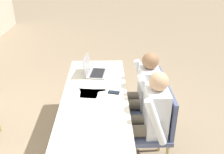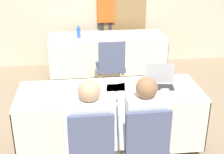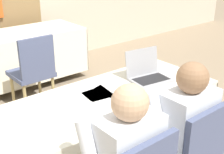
% 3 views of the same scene
% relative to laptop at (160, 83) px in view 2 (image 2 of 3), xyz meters
% --- Properties ---
extents(ground_plane, '(24.00, 24.00, 0.00)m').
position_rel_laptop_xyz_m(ground_plane, '(-0.58, -0.02, -0.80)').
color(ground_plane, gray).
extents(conference_table_near, '(2.05, 0.75, 0.75)m').
position_rel_laptop_xyz_m(conference_table_near, '(-0.58, -0.02, -0.23)').
color(conference_table_near, silver).
rests_on(conference_table_near, ground_plane).
extents(conference_table_far, '(2.05, 0.75, 0.75)m').
position_rel_laptop_xyz_m(conference_table_far, '(-0.37, 2.21, -0.23)').
color(conference_table_far, silver).
rests_on(conference_table_far, ground_plane).
extents(laptop, '(0.37, 0.33, 0.25)m').
position_rel_laptop_xyz_m(laptop, '(0.00, 0.00, 0.00)').
color(laptop, '#99999E').
rests_on(laptop, conference_table_near).
extents(cell_phone, '(0.10, 0.15, 0.01)m').
position_rel_laptop_xyz_m(cell_phone, '(-0.50, -0.24, -0.04)').
color(cell_phone, black).
rests_on(cell_phone, conference_table_near).
extents(paper_beside_laptop, '(0.21, 0.30, 0.00)m').
position_rel_laptop_xyz_m(paper_beside_laptop, '(-0.51, 0.00, -0.05)').
color(paper_beside_laptop, white).
rests_on(paper_beside_laptop, conference_table_near).
extents(paper_centre_table, '(0.25, 0.32, 0.00)m').
position_rel_laptop_xyz_m(paper_centre_table, '(-0.50, 0.09, -0.05)').
color(paper_centre_table, white).
rests_on(paper_centre_table, conference_table_near).
extents(paper_left_edge, '(0.29, 0.35, 0.00)m').
position_rel_laptop_xyz_m(paper_left_edge, '(-0.39, 0.02, -0.05)').
color(paper_left_edge, white).
rests_on(paper_left_edge, conference_table_near).
extents(water_bottle, '(0.07, 0.07, 0.25)m').
position_rel_laptop_xyz_m(water_bottle, '(-0.87, 2.15, 0.06)').
color(water_bottle, '#2D5BB7').
rests_on(water_bottle, conference_table_far).
extents(chair_near_left, '(0.44, 0.44, 0.91)m').
position_rel_laptop_xyz_m(chair_near_left, '(-0.83, -0.70, -0.29)').
color(chair_near_left, tan).
rests_on(chair_near_left, ground_plane).
extents(chair_near_right, '(0.44, 0.44, 0.91)m').
position_rel_laptop_xyz_m(chair_near_right, '(-0.32, -0.70, -0.29)').
color(chair_near_right, tan).
rests_on(chair_near_right, ground_plane).
extents(chair_far_spare, '(0.44, 0.44, 0.91)m').
position_rel_laptop_xyz_m(chair_far_spare, '(-0.40, 1.41, -0.29)').
color(chair_far_spare, tan).
rests_on(chair_far_spare, ground_plane).
extents(person_checkered_shirt, '(0.50, 0.52, 1.17)m').
position_rel_laptop_xyz_m(person_checkered_shirt, '(-0.83, -0.60, -0.13)').
color(person_checkered_shirt, '#665B4C').
rests_on(person_checkered_shirt, ground_plane).
extents(person_white_shirt, '(0.50, 0.52, 1.17)m').
position_rel_laptop_xyz_m(person_white_shirt, '(-0.32, -0.60, -0.13)').
color(person_white_shirt, '#665B4C').
rests_on(person_white_shirt, ground_plane).
extents(person_red_shirt, '(0.34, 0.20, 1.59)m').
position_rel_laptop_xyz_m(person_red_shirt, '(-0.33, 2.88, 0.12)').
color(person_red_shirt, '#33333D').
rests_on(person_red_shirt, ground_plane).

